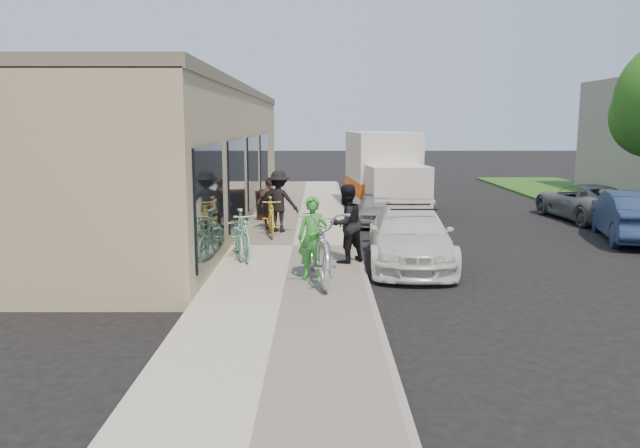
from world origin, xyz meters
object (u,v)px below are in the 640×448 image
object	(u,v)px
man_standing	(346,224)
bike_rack	(243,230)
woman_rider	(313,238)
far_car_gray	(586,202)
sedan_white	(410,236)
moving_truck	(384,176)
bystander_a	(279,201)
cruiser_bike_c	(271,217)
cruiser_bike_a	(243,234)
cruiser_bike_b	(239,238)
far_car_blue	(631,215)
sedan_silver	(376,209)
tandem_bike	(320,244)
sandwich_board	(266,205)
bystander_b	(269,203)

from	to	relation	value
man_standing	bike_rack	bearing A→B (deg)	-62.47
woman_rider	far_car_gray	bearing A→B (deg)	59.53
bike_rack	man_standing	xyz separation A→B (m)	(2.32, -0.95, 0.29)
woman_rider	sedan_white	bearing A→B (deg)	57.93
moving_truck	bystander_a	xyz separation A→B (m)	(-3.44, -5.23, -0.25)
far_car_gray	man_standing	size ratio (longest dim) A/B	2.53
cruiser_bike_c	cruiser_bike_a	bearing A→B (deg)	-105.90
sedan_white	cruiser_bike_b	xyz separation A→B (m)	(-3.81, 0.16, -0.06)
far_car_blue	woman_rider	world-z (taller)	woman_rider
cruiser_bike_b	cruiser_bike_c	bearing A→B (deg)	67.21
sedan_silver	tandem_bike	distance (m)	7.73
sedan_white	woman_rider	xyz separation A→B (m)	(-2.14, -1.94, 0.31)
moving_truck	bystander_a	world-z (taller)	moving_truck
sandwich_board	bystander_a	distance (m)	2.17
man_standing	bystander_a	xyz separation A→B (m)	(-1.68, 3.81, 0.00)
tandem_bike	bystander_a	bearing A→B (deg)	94.29
sandwich_board	man_standing	xyz separation A→B (m)	(2.21, -5.88, 0.37)
woman_rider	cruiser_bike_a	size ratio (longest dim) A/B	0.90
sedan_silver	far_car_gray	size ratio (longest dim) A/B	0.67
far_car_blue	far_car_gray	bearing A→B (deg)	-81.40
cruiser_bike_c	bystander_a	distance (m)	0.68
moving_truck	cruiser_bike_a	bearing A→B (deg)	-120.11
tandem_bike	sandwich_board	bearing A→B (deg)	94.98
bystander_b	far_car_gray	bearing A→B (deg)	-30.35
sedan_silver	tandem_bike	bearing A→B (deg)	-100.59
sedan_silver	woman_rider	distance (m)	7.77
woman_rider	sandwich_board	bearing A→B (deg)	117.26
sedan_silver	moving_truck	size ratio (longest dim) A/B	0.49
sedan_white	far_car_blue	distance (m)	6.97
far_car_blue	bystander_b	xyz separation A→B (m)	(-9.78, 1.02, 0.20)
tandem_bike	man_standing	xyz separation A→B (m)	(0.57, 1.52, 0.15)
far_car_blue	moving_truck	bearing A→B (deg)	-30.08
bike_rack	cruiser_bike_a	size ratio (longest dim) A/B	0.51
bike_rack	cruiser_bike_b	size ratio (longest dim) A/B	0.56
tandem_bike	cruiser_bike_a	xyz separation A→B (m)	(-1.70, 1.95, -0.16)
cruiser_bike_a	cruiser_bike_c	bearing A→B (deg)	66.23
sandwich_board	moving_truck	bearing A→B (deg)	45.84
sedan_white	bike_rack	bearing A→B (deg)	176.15
bike_rack	cruiser_bike_b	world-z (taller)	bike_rack
sandwich_board	man_standing	size ratio (longest dim) A/B	0.55
bystander_a	cruiser_bike_b	bearing A→B (deg)	91.21
cruiser_bike_a	far_car_blue	bearing A→B (deg)	0.48
far_car_gray	woman_rider	bearing A→B (deg)	38.43
bike_rack	far_car_gray	world-z (taller)	far_car_gray
bystander_b	sedan_white	bearing A→B (deg)	-93.39
cruiser_bike_b	bystander_b	size ratio (longest dim) A/B	1.11
moving_truck	far_car_blue	world-z (taller)	moving_truck
sandwich_board	woman_rider	bearing A→B (deg)	-71.12
tandem_bike	woman_rider	xyz separation A→B (m)	(-0.13, 0.00, 0.11)
sandwich_board	sedan_silver	world-z (taller)	sandwich_board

